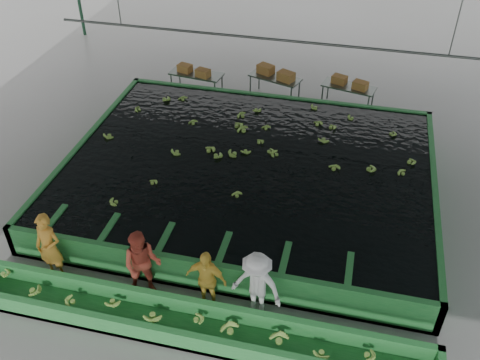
% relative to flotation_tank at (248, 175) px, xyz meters
% --- Properties ---
extents(ground, '(80.00, 80.00, 0.00)m').
position_rel_flotation_tank_xyz_m(ground, '(0.00, -1.50, -0.45)').
color(ground, gray).
rests_on(ground, ground).
extents(shed_roof, '(20.00, 22.00, 0.04)m').
position_rel_flotation_tank_xyz_m(shed_roof, '(0.00, -1.50, 4.55)').
color(shed_roof, '#9B9EA3').
rests_on(shed_roof, shed_posts).
extents(shed_posts, '(20.00, 22.00, 5.00)m').
position_rel_flotation_tank_xyz_m(shed_posts, '(0.00, -1.50, 2.05)').
color(shed_posts, '#1E462E').
rests_on(shed_posts, ground).
extents(flotation_tank, '(10.00, 8.00, 0.90)m').
position_rel_flotation_tank_xyz_m(flotation_tank, '(0.00, 0.00, 0.00)').
color(flotation_tank, '#2A7D38').
rests_on(flotation_tank, ground).
extents(tank_water, '(9.70, 7.70, 0.00)m').
position_rel_flotation_tank_xyz_m(tank_water, '(0.00, -0.00, 0.40)').
color(tank_water, black).
rests_on(tank_water, flotation_tank).
extents(sorting_trough, '(10.00, 1.00, 0.50)m').
position_rel_flotation_tank_xyz_m(sorting_trough, '(0.00, -5.10, -0.20)').
color(sorting_trough, '#2A7D38').
rests_on(sorting_trough, ground).
extents(cableway_rail, '(0.08, 0.08, 14.00)m').
position_rel_flotation_tank_xyz_m(cableway_rail, '(0.00, 3.50, 2.55)').
color(cableway_rail, '#59605B').
rests_on(cableway_rail, shed_roof).
extents(rail_hanger_right, '(0.04, 0.04, 2.00)m').
position_rel_flotation_tank_xyz_m(rail_hanger_right, '(5.00, 3.50, 3.55)').
color(rail_hanger_right, '#59605B').
rests_on(rail_hanger_right, shed_roof).
extents(worker_a, '(0.69, 0.49, 1.78)m').
position_rel_flotation_tank_xyz_m(worker_a, '(-3.62, -4.30, 0.44)').
color(worker_a, gold).
rests_on(worker_a, ground).
extents(worker_b, '(0.98, 0.84, 1.76)m').
position_rel_flotation_tank_xyz_m(worker_b, '(-1.38, -4.30, 0.43)').
color(worker_b, '#C34936').
rests_on(worker_b, ground).
extents(worker_c, '(0.95, 0.46, 1.57)m').
position_rel_flotation_tank_xyz_m(worker_c, '(0.06, -4.30, 0.33)').
color(worker_c, yellow).
rests_on(worker_c, ground).
extents(worker_d, '(1.23, 0.86, 1.74)m').
position_rel_flotation_tank_xyz_m(worker_d, '(1.16, -4.30, 0.42)').
color(worker_d, white).
rests_on(worker_d, ground).
extents(packing_table_left, '(1.97, 0.98, 0.86)m').
position_rel_flotation_tank_xyz_m(packing_table_left, '(-3.06, 4.96, -0.02)').
color(packing_table_left, '#59605B').
rests_on(packing_table_left, ground).
extents(packing_table_mid, '(1.97, 1.26, 0.83)m').
position_rel_flotation_tank_xyz_m(packing_table_mid, '(-0.28, 5.39, -0.03)').
color(packing_table_mid, '#59605B').
rests_on(packing_table_mid, ground).
extents(packing_table_right, '(1.93, 1.11, 0.82)m').
position_rel_flotation_tank_xyz_m(packing_table_right, '(2.32, 5.32, -0.04)').
color(packing_table_right, '#59605B').
rests_on(packing_table_right, ground).
extents(box_stack_left, '(1.30, 0.70, 0.27)m').
position_rel_flotation_tank_xyz_m(box_stack_left, '(-3.12, 4.87, 0.41)').
color(box_stack_left, olive).
rests_on(box_stack_left, packing_table_left).
extents(box_stack_mid, '(1.48, 0.99, 0.31)m').
position_rel_flotation_tank_xyz_m(box_stack_mid, '(-0.26, 5.40, 0.38)').
color(box_stack_mid, olive).
rests_on(box_stack_mid, packing_table_mid).
extents(box_stack_right, '(1.31, 0.77, 0.27)m').
position_rel_flotation_tank_xyz_m(box_stack_right, '(2.33, 5.32, 0.37)').
color(box_stack_right, olive).
rests_on(box_stack_right, packing_table_right).
extents(floating_bananas, '(8.84, 6.02, 0.12)m').
position_rel_flotation_tank_xyz_m(floating_bananas, '(0.00, 0.80, 0.40)').
color(floating_bananas, '#7DAC42').
rests_on(floating_bananas, tank_water).
extents(trough_bananas, '(9.16, 0.61, 0.12)m').
position_rel_flotation_tank_xyz_m(trough_bananas, '(0.00, -5.10, -0.05)').
color(trough_bananas, '#7DAC42').
rests_on(trough_bananas, sorting_trough).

